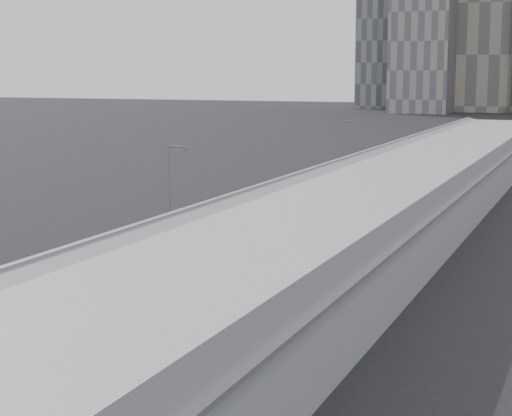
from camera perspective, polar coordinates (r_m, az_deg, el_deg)
The scene contains 21 objects.
sidewalk at distance 83.72m, azimuth 6.97°, elevation -1.57°, with size 10.00×170.00×0.12m, color gray.
lane_line at distance 87.04m, azimuth 0.29°, elevation -1.12°, with size 0.12×160.00×0.02m, color gold.
depot at distance 82.20m, azimuth 9.70°, elevation 0.62°, with size 12.45×160.40×7.20m.
bus_1 at distance 53.13m, azimuth -11.27°, elevation -6.09°, with size 3.35×13.83×4.01m.
bus_2 at distance 66.29m, azimuth -3.64°, elevation -2.88°, with size 3.50×13.99×4.05m.
bus_3 at distance 78.60m, azimuth 0.34°, elevation -1.14°, with size 3.14×12.20×3.53m.
bus_4 at distance 91.83m, azimuth 3.77°, elevation 0.37°, with size 2.99×12.69×3.69m.
bus_5 at distance 103.87m, azimuth 6.39°, elevation 1.44°, with size 3.90×14.06×4.06m.
bus_6 at distance 117.95m, azimuth 8.28°, elevation 2.21°, with size 3.30×12.28×3.55m.
bus_7 at distance 131.84m, azimuth 9.70°, elevation 2.99°, with size 3.78×14.07×4.07m.
bus_8 at distance 145.07m, azimuth 10.96°, elevation 3.50°, with size 3.12×13.94×4.06m.
bus_9 at distance 160.13m, azimuth 11.88°, elevation 3.90°, with size 3.12×12.15×3.52m.
bus_10 at distance 173.25m, azimuth 13.01°, elevation 4.25°, with size 3.01×12.31×3.57m.
tree_0 at distance 42.15m, azimuth -14.65°, elevation -7.89°, with size 1.44×1.44×4.13m.
tree_1 at distance 63.04m, azimuth -1.11°, elevation -1.70°, with size 1.62×1.62×4.50m.
tree_2 at distance 81.42m, azimuth 4.30°, elevation 0.63°, with size 2.05×2.05×4.55m.
tree_3 at distance 108.22m, azimuth 8.74°, elevation 2.52°, with size 2.71×2.71×4.61m.
street_lamp_near at distance 75.61m, azimuth -5.66°, elevation 1.28°, with size 2.04×0.22×9.08m.
street_lamp_far at distance 121.88m, azimuth 5.97°, elevation 4.13°, with size 2.04×0.22×8.63m.
shipping_container at distance 133.13m, azimuth 6.70°, elevation 2.90°, with size 2.51×6.03×2.44m, color #164820.
suv at distance 160.37m, azimuth 9.96°, elevation 3.75°, with size 2.94×6.38×1.77m, color black.
Camera 1 is at (30.67, -24.39, 15.45)m, focal length 60.00 mm.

